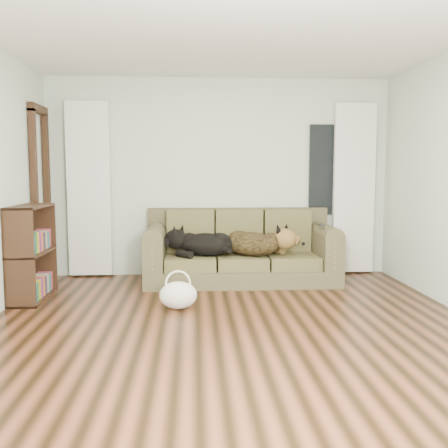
{
  "coord_description": "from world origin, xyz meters",
  "views": [
    {
      "loc": [
        -0.34,
        -4.15,
        1.38
      ],
      "look_at": [
        0.01,
        1.6,
        0.77
      ],
      "focal_mm": 40.0,
      "sensor_mm": 36.0,
      "label": 1
    }
  ],
  "objects": [
    {
      "name": "bookshelf",
      "position": [
        -2.09,
        1.27,
        0.5
      ],
      "size": [
        0.31,
        0.82,
        1.02
      ],
      "primitive_type": "cube",
      "rotation": [
        0.0,
        0.0,
        -0.0
      ],
      "color": "black",
      "rests_on": "floor"
    },
    {
      "name": "tote_bag",
      "position": [
        -0.51,
        0.78,
        0.16
      ],
      "size": [
        0.42,
        0.35,
        0.28
      ],
      "primitive_type": "ellipsoid",
      "rotation": [
        0.0,
        0.0,
        -0.16
      ],
      "color": "white",
      "rests_on": "floor"
    },
    {
      "name": "ceiling",
      "position": [
        0.0,
        0.0,
        2.6
      ],
      "size": [
        5.0,
        5.0,
        0.0
      ],
      "primitive_type": "plane",
      "color": "white",
      "rests_on": "ground"
    },
    {
      "name": "window_pane",
      "position": [
        1.45,
        2.47,
        1.4
      ],
      "size": [
        0.5,
        0.03,
        1.2
      ],
      "primitive_type": "cube",
      "color": "black",
      "rests_on": "wall_back"
    },
    {
      "name": "tv_remote",
      "position": [
        1.2,
        1.79,
        0.73
      ],
      "size": [
        0.05,
        0.17,
        0.02
      ],
      "primitive_type": "cube",
      "rotation": [
        0.0,
        0.0,
        -0.01
      ],
      "color": "black",
      "rests_on": "sofa"
    },
    {
      "name": "curtain_left",
      "position": [
        -1.7,
        2.42,
        1.15
      ],
      "size": [
        0.55,
        0.08,
        2.25
      ],
      "primitive_type": "cube",
      "color": "white",
      "rests_on": "ground"
    },
    {
      "name": "wall_back",
      "position": [
        0.0,
        2.5,
        1.3
      ],
      "size": [
        4.5,
        0.04,
        2.6
      ],
      "primitive_type": "cube",
      "color": "beige",
      "rests_on": "ground"
    },
    {
      "name": "door_casing",
      "position": [
        -2.2,
        2.05,
        1.05
      ],
      "size": [
        0.07,
        0.6,
        2.1
      ],
      "primitive_type": "cube",
      "color": "black",
      "rests_on": "ground"
    },
    {
      "name": "dog_black_lab",
      "position": [
        -0.23,
        1.92,
        0.48
      ],
      "size": [
        0.8,
        0.69,
        0.29
      ],
      "primitive_type": "ellipsoid",
      "rotation": [
        0.0,
        0.0,
        -0.39
      ],
      "color": "black",
      "rests_on": "sofa"
    },
    {
      "name": "dog_shepherd",
      "position": [
        0.42,
        1.88,
        0.49
      ],
      "size": [
        0.89,
        0.83,
        0.32
      ],
      "primitive_type": "ellipsoid",
      "rotation": [
        0.0,
        0.0,
        2.55
      ],
      "color": "black",
      "rests_on": "sofa"
    },
    {
      "name": "floor",
      "position": [
        0.0,
        0.0,
        0.0
      ],
      "size": [
        5.0,
        5.0,
        0.0
      ],
      "primitive_type": "plane",
      "color": "black",
      "rests_on": "ground"
    },
    {
      "name": "curtain_right",
      "position": [
        1.8,
        2.42,
        1.15
      ],
      "size": [
        0.55,
        0.08,
        2.25
      ],
      "primitive_type": "cube",
      "color": "white",
      "rests_on": "ground"
    },
    {
      "name": "sofa",
      "position": [
        0.24,
        1.97,
        0.45
      ],
      "size": [
        2.36,
        1.02,
        0.97
      ],
      "primitive_type": "cube",
      "color": "#403529",
      "rests_on": "floor"
    }
  ]
}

